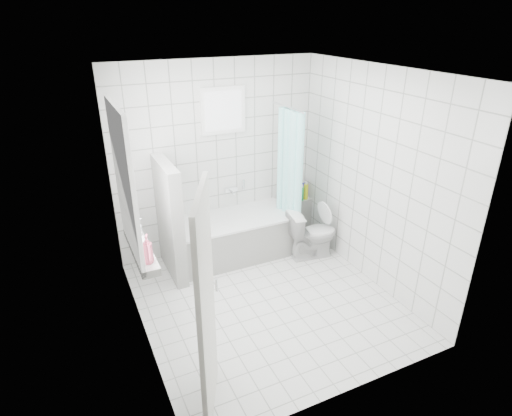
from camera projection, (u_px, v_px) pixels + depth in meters
ground at (266, 300)px, 5.05m from camera, size 3.00×3.00×0.00m
ceiling at (269, 71)px, 3.96m from camera, size 3.00×3.00×0.00m
wall_back at (217, 159)px, 5.74m from camera, size 2.80×0.02×2.60m
wall_front at (355, 270)px, 3.27m from camera, size 2.80×0.02×2.60m
wall_left at (132, 225)px, 3.96m from camera, size 0.02×3.00×2.60m
wall_right at (373, 179)px, 5.05m from camera, size 0.02×3.00×2.60m
window_left at (127, 184)px, 4.10m from camera, size 0.01×0.90×1.40m
window_back at (224, 111)px, 5.47m from camera, size 0.50×0.01×0.50m
window_sill at (141, 250)px, 4.42m from camera, size 0.18×1.02×0.08m
door at (207, 311)px, 3.29m from camera, size 0.37×0.74×2.00m
bathtub at (234, 236)px, 5.88m from camera, size 1.63×0.77×0.58m
partition_wall at (170, 220)px, 5.30m from camera, size 0.15×0.85×1.50m
tiled_ledge at (300, 214)px, 6.56m from camera, size 0.40×0.24×0.55m
toilet at (312, 234)px, 5.84m from camera, size 0.72×0.47×0.69m
curtain_rod at (287, 107)px, 5.44m from camera, size 0.02×0.80×0.02m
shower_curtain at (290, 177)px, 5.71m from camera, size 0.14×0.48×1.78m
tub_faucet at (231, 189)px, 5.96m from camera, size 0.18×0.06×0.06m
sill_bottles at (141, 238)px, 4.32m from camera, size 0.20×0.75×0.29m
ledge_bottles at (302, 191)px, 6.37m from camera, size 0.15×0.17×0.24m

